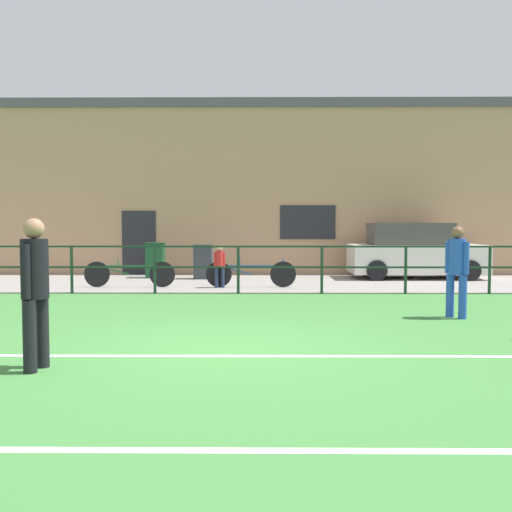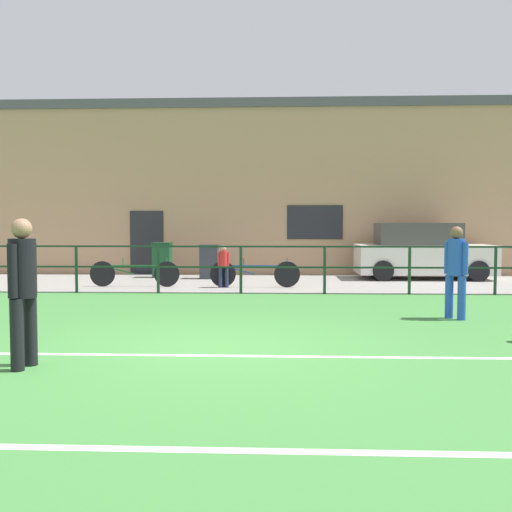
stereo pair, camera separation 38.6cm
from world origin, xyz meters
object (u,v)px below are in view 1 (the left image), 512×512
at_px(bicycle_parked_1, 129,274).
at_px(trash_bin_1, 155,260).
at_px(player_striker, 457,266).
at_px(spectator_child, 220,264).
at_px(player_goalkeeper, 35,284).
at_px(bicycle_parked_0, 251,274).
at_px(parked_car_red, 414,252).
at_px(trash_bin_0, 203,261).

bearing_deg(bicycle_parked_1, trash_bin_1, 86.01).
distance_m(player_striker, spectator_child, 6.46).
bearing_deg(spectator_child, player_goalkeeper, 69.51).
relative_size(player_goalkeeper, player_striker, 1.06).
relative_size(bicycle_parked_0, bicycle_parked_1, 0.99).
bearing_deg(bicycle_parked_0, parked_car_red, 27.28).
bearing_deg(player_goalkeeper, player_striker, -48.92).
height_order(spectator_child, trash_bin_0, spectator_child).
bearing_deg(player_striker, trash_bin_0, -5.66).
xyz_separation_m(parked_car_red, bicycle_parked_0, (-4.94, -2.55, -0.44)).
relative_size(player_goalkeeper, trash_bin_1, 1.59).
bearing_deg(trash_bin_1, parked_car_red, -0.80).
bearing_deg(bicycle_parked_1, trash_bin_0, 53.90).
height_order(player_striker, bicycle_parked_1, player_striker).
distance_m(trash_bin_0, trash_bin_1, 1.54).
bearing_deg(trash_bin_0, parked_car_red, 2.01).
bearing_deg(bicycle_parked_1, player_striker, -34.51).
height_order(player_goalkeeper, trash_bin_0, player_goalkeeper).
bearing_deg(player_goalkeeper, bicycle_parked_0, -5.41).
xyz_separation_m(parked_car_red, trash_bin_0, (-6.42, -0.22, -0.27)).
xyz_separation_m(player_goalkeeper, trash_bin_1, (-0.71, 11.03, -0.41)).
xyz_separation_m(spectator_child, trash_bin_0, (-0.68, 2.45, -0.10)).
relative_size(parked_car_red, trash_bin_1, 3.68).
height_order(player_striker, trash_bin_1, player_striker).
bearing_deg(parked_car_red, spectator_child, -155.04).
bearing_deg(trash_bin_1, player_goalkeeper, -86.33).
relative_size(spectator_child, trash_bin_0, 1.06).
distance_m(bicycle_parked_0, trash_bin_0, 2.76).
bearing_deg(trash_bin_1, bicycle_parked_1, -93.99).
relative_size(player_goalkeeper, bicycle_parked_1, 0.72).
xyz_separation_m(bicycle_parked_0, trash_bin_0, (-1.48, 2.32, 0.17)).
distance_m(spectator_child, trash_bin_0, 2.54).
distance_m(bicycle_parked_0, bicycle_parked_1, 3.17).
bearing_deg(player_striker, bicycle_parked_0, -3.89).
bearing_deg(trash_bin_0, bicycle_parked_1, -126.10).
xyz_separation_m(parked_car_red, trash_bin_1, (-7.92, 0.11, -0.24)).
height_order(bicycle_parked_0, trash_bin_1, trash_bin_1).
height_order(player_goalkeeper, player_striker, player_goalkeeper).
xyz_separation_m(player_striker, trash_bin_1, (-6.70, 7.39, -0.35)).
height_order(bicycle_parked_1, trash_bin_0, trash_bin_0).
distance_m(parked_car_red, bicycle_parked_0, 5.57).
relative_size(trash_bin_0, trash_bin_1, 0.95).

